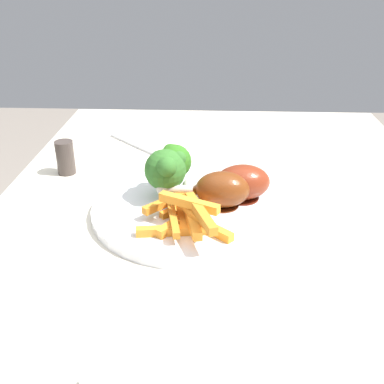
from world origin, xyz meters
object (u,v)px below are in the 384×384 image
dining_table (225,302)px  broccoli_floret_middle (165,170)px  chicken_drumstick_far (219,190)px  broccoli_floret_front (173,161)px  fork (141,147)px  dinner_plate (192,208)px  chicken_drumstick_near (240,183)px  pepper_shaker (65,157)px  carrot_fries_pile (186,216)px

dining_table → broccoli_floret_middle: broccoli_floret_middle is taller
chicken_drumstick_far → broccoli_floret_front: bearing=57.9°
dining_table → fork: (0.29, 0.16, 0.12)m
broccoli_floret_front → broccoli_floret_middle: (-0.02, 0.01, -0.00)m
chicken_drumstick_far → dinner_plate: bearing=89.9°
broccoli_floret_front → dining_table: bearing=-138.0°
chicken_drumstick_near → fork: chicken_drumstick_near is taller
dinner_plate → broccoli_floret_front: broccoli_floret_front is taller
broccoli_floret_front → pepper_shaker: 0.21m
broccoli_floret_middle → chicken_drumstick_near: bearing=-87.9°
dinner_plate → chicken_drumstick_far: 0.05m
dining_table → chicken_drumstick_far: bearing=15.3°
dinner_plate → pepper_shaker: (0.12, 0.22, 0.02)m
broccoli_floret_front → carrot_fries_pile: (-0.10, -0.02, -0.03)m
dining_table → chicken_drumstick_far: 0.17m
broccoli_floret_front → carrot_fries_pile: broccoli_floret_front is taller
dinner_plate → carrot_fries_pile: size_ratio=1.72×
carrot_fries_pile → chicken_drumstick_near: size_ratio=1.28×
dining_table → broccoli_floret_front: broccoli_floret_front is taller
broccoli_floret_front → broccoli_floret_middle: size_ratio=0.99×
broccoli_floret_front → pepper_shaker: size_ratio=1.29×
chicken_drumstick_near → carrot_fries_pile: bearing=138.6°
pepper_shaker → dining_table: bearing=-122.9°
broccoli_floret_middle → pepper_shaker: size_ratio=1.31×
dining_table → dinner_plate: dinner_plate is taller
broccoli_floret_middle → chicken_drumstick_near: broccoli_floret_middle is taller
carrot_fries_pile → chicken_drumstick_near: (0.08, -0.07, 0.01)m
fork → carrot_fries_pile: bearing=154.3°
carrot_fries_pile → broccoli_floret_front: bearing=14.0°
dinner_plate → broccoli_floret_front: 0.07m
dining_table → broccoli_floret_front: 0.22m
chicken_drumstick_near → pepper_shaker: size_ratio=2.27×
carrot_fries_pile → dining_table: bearing=-78.8°
broccoli_floret_front → fork: 0.22m
chicken_drumstick_near → fork: 0.28m
broccoli_floret_front → pepper_shaker: (0.08, 0.19, -0.03)m
carrot_fries_pile → pepper_shaker: (0.18, 0.21, 0.00)m
broccoli_floret_front → chicken_drumstick_far: broccoli_floret_front is taller
dinner_plate → carrot_fries_pile: carrot_fries_pile is taller
fork → pepper_shaker: size_ratio=3.38×
dinner_plate → pepper_shaker: bearing=59.9°
dining_table → dinner_plate: 0.14m
broccoli_floret_middle → carrot_fries_pile: (-0.08, -0.03, -0.03)m
broccoli_floret_front → chicken_drumstick_near: bearing=-100.7°
dining_table → broccoli_floret_front: size_ratio=14.82×
dinner_plate → pepper_shaker: pepper_shaker is taller
carrot_fries_pile → pepper_shaker: 0.28m
broccoli_floret_middle → fork: 0.24m
fork → broccoli_floret_front: bearing=156.6°
carrot_fries_pile → broccoli_floret_middle: bearing=23.6°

